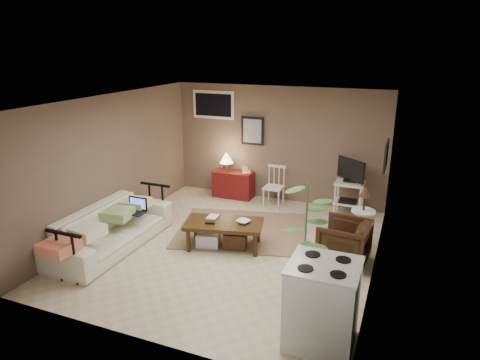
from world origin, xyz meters
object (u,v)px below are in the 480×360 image
at_px(tv_stand, 349,186).
at_px(side_table, 364,209).
at_px(spindle_chair, 274,187).
at_px(stove, 322,304).
at_px(coffee_table, 223,232).
at_px(red_console, 233,182).
at_px(sofa, 111,222).
at_px(potted_plant, 305,238).
at_px(armchair, 344,240).

relative_size(tv_stand, side_table, 1.09).
relative_size(spindle_chair, stove, 0.84).
bearing_deg(coffee_table, spindle_chair, 85.24).
height_order(red_console, stove, red_console).
xyz_separation_m(sofa, tv_stand, (3.38, 2.84, 0.15)).
height_order(coffee_table, potted_plant, potted_plant).
bearing_deg(armchair, tv_stand, -168.00).
distance_m(potted_plant, stove, 0.96).
height_order(sofa, red_console, red_console).
relative_size(sofa, potted_plant, 1.42).
relative_size(red_console, potted_plant, 0.61).
distance_m(red_console, tv_stand, 2.51).
relative_size(red_console, stove, 1.01).
bearing_deg(stove, tv_stand, 94.14).
height_order(tv_stand, stove, tv_stand).
bearing_deg(stove, red_console, 124.46).
xyz_separation_m(red_console, potted_plant, (2.38, -3.26, 0.52)).
bearing_deg(red_console, coffee_table, -70.66).
bearing_deg(tv_stand, sofa, -139.97).
distance_m(coffee_table, sofa, 1.84).
height_order(potted_plant, stove, potted_plant).
height_order(spindle_chair, tv_stand, tv_stand).
bearing_deg(spindle_chair, coffee_table, -94.76).
relative_size(coffee_table, sofa, 0.59).
bearing_deg(side_table, red_console, 154.22).
relative_size(red_console, spindle_chair, 1.20).
height_order(red_console, spindle_chair, red_console).
bearing_deg(potted_plant, stove, -63.22).
xyz_separation_m(sofa, stove, (3.66, -1.05, 0.04)).
bearing_deg(red_console, stove, -55.54).
bearing_deg(red_console, potted_plant, -53.87).
distance_m(red_console, potted_plant, 4.06).
bearing_deg(red_console, spindle_chair, -9.34).
bearing_deg(stove, side_table, 87.35).
bearing_deg(potted_plant, armchair, 74.75).
bearing_deg(stove, coffee_table, 138.53).
relative_size(red_console, armchair, 1.37).
bearing_deg(tv_stand, red_console, 176.52).
xyz_separation_m(coffee_table, stove, (1.96, -1.74, 0.23)).
distance_m(red_console, armchair, 3.39).
distance_m(coffee_table, stove, 2.63).
relative_size(side_table, stove, 1.05).
bearing_deg(tv_stand, side_table, -72.07).
bearing_deg(red_console, side_table, -25.78).
bearing_deg(potted_plant, side_table, 74.40).
bearing_deg(tv_stand, spindle_chair, -179.59).
distance_m(armchair, stove, 1.99).
xyz_separation_m(spindle_chair, tv_stand, (1.50, 0.01, 0.21)).
bearing_deg(tv_stand, coffee_table, -128.03).
bearing_deg(side_table, tv_stand, 107.93).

